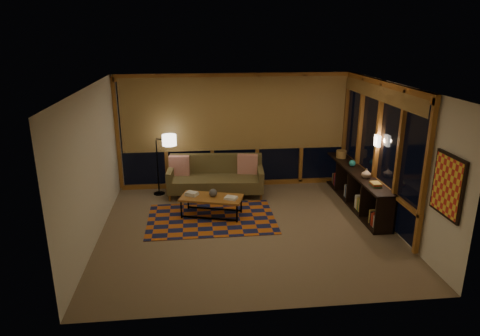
{
  "coord_description": "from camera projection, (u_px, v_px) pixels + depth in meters",
  "views": [
    {
      "loc": [
        -0.94,
        -7.35,
        3.62
      ],
      "look_at": [
        -0.11,
        0.31,
        1.13
      ],
      "focal_mm": 32.0,
      "sensor_mm": 36.0,
      "label": 1
    }
  ],
  "objects": [
    {
      "name": "wall_art",
      "position": [
        447.0,
        186.0,
        6.24
      ],
      "size": [
        0.06,
        0.74,
        0.94
      ],
      "primitive_type": null,
      "color": "red",
      "rests_on": "walls"
    },
    {
      "name": "pillow_left",
      "position": [
        179.0,
        165.0,
        9.79
      ],
      "size": [
        0.47,
        0.2,
        0.46
      ],
      "primitive_type": null,
      "rotation": [
        0.0,
        0.0,
        -0.11
      ],
      "color": "#AD1E0D",
      "rests_on": "sofa"
    },
    {
      "name": "area_rug",
      "position": [
        212.0,
        219.0,
        8.59
      ],
      "size": [
        2.54,
        1.7,
        0.01
      ],
      "primitive_type": "cube",
      "rotation": [
        0.0,
        0.0,
        0.0
      ],
      "color": "#B25417",
      "rests_on": "floor"
    },
    {
      "name": "pillow_right",
      "position": [
        248.0,
        164.0,
        9.89
      ],
      "size": [
        0.49,
        0.23,
        0.47
      ],
      "primitive_type": null,
      "rotation": [
        0.0,
        0.0,
        -0.17
      ],
      "color": "#AD1E0D",
      "rests_on": "sofa"
    },
    {
      "name": "book_stack_a",
      "position": [
        192.0,
        194.0,
        8.69
      ],
      "size": [
        0.28,
        0.27,
        0.07
      ],
      "primitive_type": null,
      "rotation": [
        0.0,
        0.0,
        -0.54
      ],
      "color": "silver",
      "rests_on": "coffee_table"
    },
    {
      "name": "ceramic_pot",
      "position": [
        213.0,
        193.0,
        8.62
      ],
      "size": [
        0.21,
        0.21,
        0.16
      ],
      "primitive_type": "sphere",
      "rotation": [
        0.0,
        0.0,
        -0.39
      ],
      "color": "black",
      "rests_on": "coffee_table"
    },
    {
      "name": "teal_bowl",
      "position": [
        352.0,
        163.0,
        9.39
      ],
      "size": [
        0.18,
        0.18,
        0.15
      ],
      "primitive_type": "sphere",
      "rotation": [
        0.0,
        0.0,
        -0.25
      ],
      "color": "teal",
      "rests_on": "bookshelf"
    },
    {
      "name": "coffee_table",
      "position": [
        212.0,
        206.0,
        8.68
      ],
      "size": [
        1.35,
        0.89,
        0.41
      ],
      "primitive_type": null,
      "rotation": [
        0.0,
        0.0,
        -0.29
      ],
      "color": "#9B6824",
      "rests_on": "floor"
    },
    {
      "name": "basket",
      "position": [
        341.0,
        154.0,
        10.03
      ],
      "size": [
        0.27,
        0.27,
        0.18
      ],
      "primitive_type": "cylinder",
      "rotation": [
        0.0,
        0.0,
        -0.18
      ],
      "color": "#9F763E",
      "rests_on": "bookshelf"
    },
    {
      "name": "sofa",
      "position": [
        216.0,
        177.0,
        9.72
      ],
      "size": [
        2.2,
        1.04,
        0.87
      ],
      "primitive_type": null,
      "rotation": [
        0.0,
        0.0,
        -0.09
      ],
      "color": "brown",
      "rests_on": "floor"
    },
    {
      "name": "floor_lamp",
      "position": [
        157.0,
        164.0,
        9.7
      ],
      "size": [
        0.57,
        0.49,
        1.44
      ],
      "primitive_type": null,
      "rotation": [
        0.0,
        0.0,
        -0.44
      ],
      "color": "black",
      "rests_on": "floor"
    },
    {
      "name": "window_wall_back",
      "position": [
        235.0,
        131.0,
        10.04
      ],
      "size": [
        5.3,
        0.16,
        2.6
      ],
      "primitive_type": null,
      "color": "#9B6824",
      "rests_on": "walls"
    },
    {
      "name": "ceiling",
      "position": [
        248.0,
        86.0,
        7.33
      ],
      "size": [
        5.5,
        5.0,
        0.01
      ],
      "primitive_type": "cube",
      "color": "white",
      "rests_on": "walls"
    },
    {
      "name": "vase",
      "position": [
        366.0,
        173.0,
        8.65
      ],
      "size": [
        0.2,
        0.2,
        0.2
      ],
      "primitive_type": "imported",
      "rotation": [
        0.0,
        0.0,
        0.07
      ],
      "color": "tan",
      "rests_on": "bookshelf"
    },
    {
      "name": "shelf_book_stack",
      "position": [
        376.0,
        184.0,
        8.22
      ],
      "size": [
        0.17,
        0.23,
        0.06
      ],
      "primitive_type": null,
      "rotation": [
        0.0,
        0.0,
        -0.04
      ],
      "color": "silver",
      "rests_on": "bookshelf"
    },
    {
      "name": "window_wall_right",
      "position": [
        376.0,
        149.0,
        8.59
      ],
      "size": [
        0.16,
        3.7,
        2.6
      ],
      "primitive_type": null,
      "color": "#9B6824",
      "rests_on": "walls"
    },
    {
      "name": "floor",
      "position": [
        247.0,
        229.0,
        8.16
      ],
      "size": [
        5.5,
        5.0,
        0.01
      ],
      "primitive_type": "cube",
      "color": "#857355",
      "rests_on": "ground"
    },
    {
      "name": "walls",
      "position": [
        248.0,
        161.0,
        7.75
      ],
      "size": [
        5.51,
        5.01,
        2.7
      ],
      "color": "silver",
      "rests_on": "floor"
    },
    {
      "name": "wall_sconce",
      "position": [
        377.0,
        141.0,
        8.38
      ],
      "size": [
        0.12,
        0.18,
        0.22
      ],
      "primitive_type": null,
      "color": "white",
      "rests_on": "walls"
    },
    {
      "name": "book_stack_b",
      "position": [
        231.0,
        198.0,
        8.51
      ],
      "size": [
        0.3,
        0.28,
        0.05
      ],
      "primitive_type": null,
      "rotation": [
        0.0,
        0.0,
        -0.49
      ],
      "color": "silver",
      "rests_on": "coffee_table"
    },
    {
      "name": "bookshelf",
      "position": [
        356.0,
        187.0,
        9.25
      ],
      "size": [
        0.4,
        3.03,
        0.76
      ],
      "primitive_type": null,
      "color": "black",
      "rests_on": "floor"
    }
  ]
}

